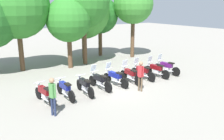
{
  "coord_description": "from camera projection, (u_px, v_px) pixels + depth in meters",
  "views": [
    {
      "loc": [
        -8.22,
        -11.36,
        4.79
      ],
      "look_at": [
        0.0,
        0.5,
        0.9
      ],
      "focal_mm": 38.59,
      "sensor_mm": 36.0,
      "label": 1
    }
  ],
  "objects": [
    {
      "name": "motorcycle_0",
      "position": [
        45.0,
        94.0,
        12.07
      ],
      "size": [
        0.62,
        2.19,
        0.99
      ],
      "rotation": [
        0.0,
        0.0,
        1.67
      ],
      "color": "black",
      "rests_on": "ground_plane"
    },
    {
      "name": "motorcycle_6",
      "position": [
        142.0,
        71.0,
        16.05
      ],
      "size": [
        0.62,
        2.19,
        1.37
      ],
      "rotation": [
        0.0,
        0.0,
        1.63
      ],
      "color": "black",
      "rests_on": "ground_plane"
    },
    {
      "name": "tree_3",
      "position": [
        68.0,
        20.0,
        18.15
      ],
      "size": [
        3.41,
        3.41,
        5.45
      ],
      "color": "brown",
      "rests_on": "ground_plane"
    },
    {
      "name": "motorcycle_2",
      "position": [
        85.0,
        85.0,
        13.33
      ],
      "size": [
        0.62,
        2.19,
        0.99
      ],
      "rotation": [
        0.0,
        0.0,
        1.49
      ],
      "color": "black",
      "rests_on": "ground_plane"
    },
    {
      "name": "tree_4",
      "position": [
        83.0,
        2.0,
        19.06
      ],
      "size": [
        4.2,
        4.2,
        7.2
      ],
      "color": "brown",
      "rests_on": "ground_plane"
    },
    {
      "name": "motorcycle_1",
      "position": [
        65.0,
        89.0,
        12.76
      ],
      "size": [
        0.62,
        2.19,
        0.99
      ],
      "rotation": [
        0.0,
        0.0,
        1.56
      ],
      "color": "black",
      "rests_on": "ground_plane"
    },
    {
      "name": "tree_5",
      "position": [
        83.0,
        12.0,
        21.25
      ],
      "size": [
        4.81,
        4.81,
        6.66
      ],
      "color": "brown",
      "rests_on": "ground_plane"
    },
    {
      "name": "motorcycle_5",
      "position": [
        130.0,
        74.0,
        15.35
      ],
      "size": [
        0.62,
        2.19,
        1.37
      ],
      "rotation": [
        0.0,
        0.0,
        1.51
      ],
      "color": "black",
      "rests_on": "ground_plane"
    },
    {
      "name": "tree_2",
      "position": [
        17.0,
        6.0,
        17.01
      ],
      "size": [
        4.7,
        4.7,
        7.11
      ],
      "color": "brown",
      "rests_on": "ground_plane"
    },
    {
      "name": "tree_7",
      "position": [
        133.0,
        4.0,
        21.78
      ],
      "size": [
        3.61,
        3.61,
        6.72
      ],
      "color": "brown",
      "rests_on": "ground_plane"
    },
    {
      "name": "motorcycle_3",
      "position": [
        100.0,
        80.0,
        14.14
      ],
      "size": [
        0.62,
        2.19,
        1.37
      ],
      "rotation": [
        0.0,
        0.0,
        1.64
      ],
      "color": "black",
      "rests_on": "ground_plane"
    },
    {
      "name": "ground_plane",
      "position": [
        117.0,
        86.0,
        14.79
      ],
      "size": [
        80.0,
        80.0,
        0.0
      ],
      "primitive_type": "plane",
      "color": "gray"
    },
    {
      "name": "person_1",
      "position": [
        53.0,
        94.0,
        10.54
      ],
      "size": [
        0.31,
        0.4,
        1.77
      ],
      "rotation": [
        0.0,
        0.0,
        0.43
      ],
      "color": "#232D4C",
      "rests_on": "ground_plane"
    },
    {
      "name": "motorcycle_7",
      "position": [
        156.0,
        69.0,
        16.56
      ],
      "size": [
        0.62,
        2.19,
        1.37
      ],
      "rotation": [
        0.0,
        0.0,
        1.65
      ],
      "color": "black",
      "rests_on": "ground_plane"
    },
    {
      "name": "person_0",
      "position": [
        141.0,
        74.0,
        13.63
      ],
      "size": [
        0.3,
        0.4,
        1.75
      ],
      "rotation": [
        0.0,
        0.0,
        3.53
      ],
      "color": "brown",
      "rests_on": "ground_plane"
    },
    {
      "name": "tree_6",
      "position": [
        100.0,
        15.0,
        22.78
      ],
      "size": [
        3.49,
        3.49,
        5.65
      ],
      "color": "brown",
      "rests_on": "ground_plane"
    },
    {
      "name": "motorcycle_4",
      "position": [
        115.0,
        77.0,
        14.78
      ],
      "size": [
        0.62,
        2.18,
        1.37
      ],
      "rotation": [
        0.0,
        0.0,
        1.7
      ],
      "color": "black",
      "rests_on": "ground_plane"
    },
    {
      "name": "motorcycle_8",
      "position": [
        166.0,
        67.0,
        17.27
      ],
      "size": [
        0.62,
        2.19,
        1.37
      ],
      "rotation": [
        0.0,
        0.0,
        1.69
      ],
      "color": "black",
      "rests_on": "ground_plane"
    }
  ]
}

